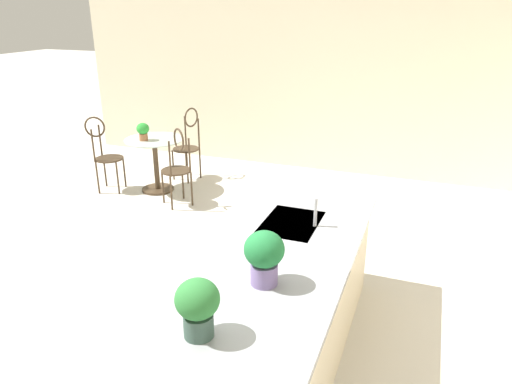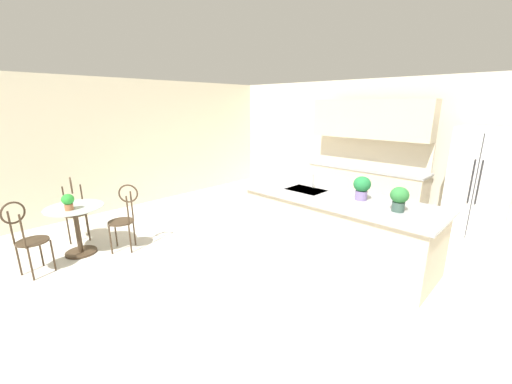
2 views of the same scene
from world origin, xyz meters
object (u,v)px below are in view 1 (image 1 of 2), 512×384
Objects in this scene: chair_by_island at (188,141)px; chair_toward_desk at (177,163)px; potted_plant_on_table at (143,130)px; chair_near_window at (104,151)px; potted_plant_counter_near at (264,255)px; potted_plant_counter_far at (198,305)px; bistro_table at (156,160)px.

chair_toward_desk is at bearing 21.01° from chair_by_island.
potted_plant_on_table is at bearing -19.90° from chair_by_island.
chair_near_window is 1.22m from chair_toward_desk.
chair_near_window reaches higher than potted_plant_on_table.
chair_near_window is at bearing -130.70° from potted_plant_counter_near.
chair_near_window is 4.72m from potted_plant_counter_far.
chair_toward_desk is 3.50m from potted_plant_counter_near.
chair_by_island is at bearing -158.99° from chair_toward_desk.
chair_toward_desk is 3.87m from potted_plant_counter_far.
chair_near_window and chair_toward_desk have the same top height.
potted_plant_counter_far reaches higher than chair_toward_desk.
potted_plant_on_table is at bearing 102.67° from chair_near_window.
potted_plant_counter_far is at bearing 34.87° from bistro_table.
chair_toward_desk is 4.44× the size of potted_plant_on_table.
potted_plant_counter_far reaches higher than chair_near_window.
potted_plant_counter_near reaches higher than bistro_table.
bistro_table is at bearing -145.13° from potted_plant_counter_far.
chair_near_window reaches higher than bistro_table.
potted_plant_counter_far is at bearing 31.26° from chair_toward_desk.
potted_plant_counter_far is at bearing -14.23° from potted_plant_counter_near.
potted_plant_on_table is 4.10m from potted_plant_counter_near.
chair_near_window and chair_by_island have the same top height.
potted_plant_on_table is (0.73, -0.26, 0.30)m from chair_by_island.
chair_by_island is 4.44× the size of potted_plant_on_table.
chair_near_window is 0.65m from potted_plant_on_table.
potted_plant_counter_far is (3.66, 2.55, 0.65)m from bistro_table.
potted_plant_counter_far reaches higher than chair_by_island.
bistro_table is at bearing 139.87° from potted_plant_on_table.
bistro_table is 4.51m from potted_plant_counter_far.
chair_near_window is at bearing -96.81° from chair_toward_desk.
chair_near_window is 1.19m from chair_by_island.
potted_plant_counter_far reaches higher than bistro_table.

